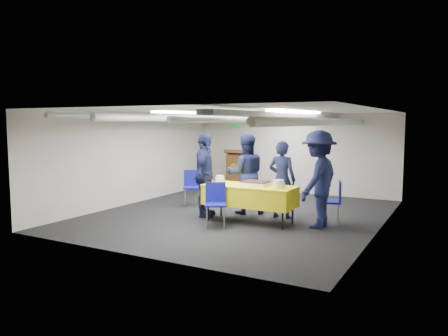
# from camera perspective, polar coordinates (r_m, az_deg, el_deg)

# --- Properties ---
(ground) EXTENTS (7.00, 7.00, 0.00)m
(ground) POSITION_cam_1_polar(r_m,az_deg,el_deg) (9.85, 2.00, -6.06)
(ground) COLOR black
(ground) RESTS_ON ground
(room_shell) EXTENTS (6.00, 7.00, 2.30)m
(room_shell) POSITION_cam_1_polar(r_m,az_deg,el_deg) (9.96, 3.58, 4.58)
(room_shell) COLOR beige
(room_shell) RESTS_ON ground
(serving_table) EXTENTS (1.90, 0.80, 0.77)m
(serving_table) POSITION_cam_1_polar(r_m,az_deg,el_deg) (8.99, 3.38, -3.60)
(serving_table) COLOR black
(serving_table) RESTS_ON ground
(sheet_cake) EXTENTS (0.54, 0.42, 0.09)m
(sheet_cake) POSITION_cam_1_polar(r_m,az_deg,el_deg) (8.96, 4.17, -1.98)
(sheet_cake) COLOR white
(sheet_cake) RESTS_ON serving_table
(plate_stack_left) EXTENTS (0.20, 0.20, 0.17)m
(plate_stack_left) POSITION_cam_1_polar(r_m,az_deg,el_deg) (9.21, -0.54, -1.54)
(plate_stack_left) COLOR white
(plate_stack_left) RESTS_ON serving_table
(plate_stack_right) EXTENTS (0.24, 0.24, 0.16)m
(plate_stack_right) POSITION_cam_1_polar(r_m,az_deg,el_deg) (8.65, 7.17, -2.11)
(plate_stack_right) COLOR white
(plate_stack_right) RESTS_ON serving_table
(podium) EXTENTS (0.62, 0.53, 1.25)m
(podium) POSITION_cam_1_polar(r_m,az_deg,el_deg) (13.15, 1.77, -0.30)
(podium) COLOR brown
(podium) RESTS_ON ground
(chair_near) EXTENTS (0.57, 0.57, 0.87)m
(chair_near) POSITION_cam_1_polar(r_m,az_deg,el_deg) (8.66, -1.12, -4.16)
(chair_near) COLOR gray
(chair_near) RESTS_ON ground
(chair_right) EXTENTS (0.52, 0.52, 0.87)m
(chair_right) POSITION_cam_1_polar(r_m,az_deg,el_deg) (9.14, 14.21, -3.80)
(chair_right) COLOR gray
(chair_right) RESTS_ON ground
(chair_left) EXTENTS (0.58, 0.58, 0.87)m
(chair_left) POSITION_cam_1_polar(r_m,az_deg,el_deg) (10.87, -4.21, -2.08)
(chair_left) COLOR gray
(chair_left) RESTS_ON ground
(sailor_a) EXTENTS (0.62, 0.41, 1.67)m
(sailor_a) POSITION_cam_1_polar(r_m,az_deg,el_deg) (9.43, 7.57, -1.51)
(sailor_a) COLOR black
(sailor_a) RESTS_ON ground
(sailor_b) EXTENTS (1.10, 1.04, 1.80)m
(sailor_b) POSITION_cam_1_polar(r_m,az_deg,el_deg) (9.82, 2.85, -0.78)
(sailor_b) COLOR black
(sailor_b) RESTS_ON ground
(sailor_c) EXTENTS (0.80, 1.16, 1.83)m
(sailor_c) POSITION_cam_1_polar(r_m,az_deg,el_deg) (9.51, -2.57, -0.89)
(sailor_c) COLOR black
(sailor_c) RESTS_ON ground
(sailor_d) EXTENTS (0.83, 1.30, 1.91)m
(sailor_d) POSITION_cam_1_polar(r_m,az_deg,el_deg) (8.69, 12.23, -1.43)
(sailor_d) COLOR black
(sailor_d) RESTS_ON ground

